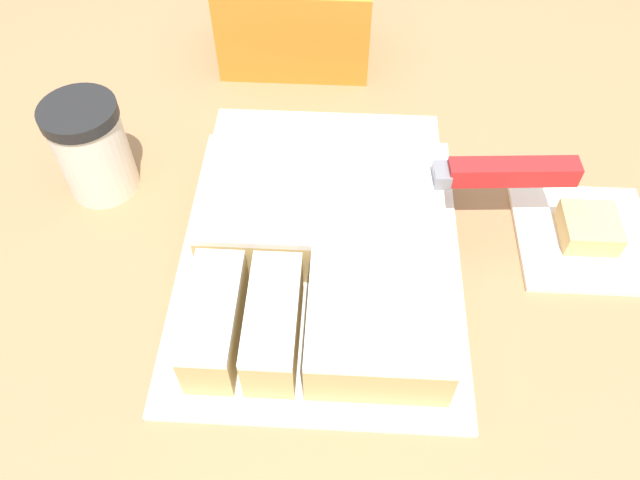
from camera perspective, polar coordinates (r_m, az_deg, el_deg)
countertop at (r=1.03m, az=1.71°, el=-18.06°), size 1.40×1.10×0.92m
cake_board at (r=0.63m, az=-0.00°, el=-1.83°), size 0.28×0.35×0.01m
cake at (r=0.60m, az=0.33°, el=0.30°), size 0.23×0.30×0.06m
knife at (r=0.62m, az=13.49°, el=5.90°), size 0.37×0.05×0.02m
coffee_cup at (r=0.70m, az=-20.14°, el=7.89°), size 0.08×0.08×0.11m
paper_napkin at (r=0.70m, az=22.99°, el=0.23°), size 0.14×0.14×0.01m
brownie at (r=0.69m, az=23.39°, el=1.03°), size 0.06×0.06×0.03m
storage_box at (r=0.84m, az=-2.24°, el=19.84°), size 0.19×0.12×0.12m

